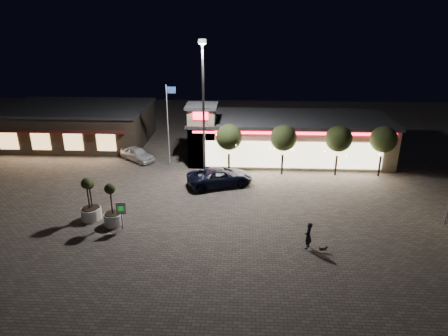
{
  "coord_description": "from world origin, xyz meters",
  "views": [
    {
      "loc": [
        5.28,
        -24.21,
        14.22
      ],
      "look_at": [
        3.79,
        6.0,
        2.46
      ],
      "focal_mm": 32.0,
      "sensor_mm": 36.0,
      "label": 1
    }
  ],
  "objects_px": {
    "white_sedan": "(137,154)",
    "planter_mid": "(92,206)",
    "valet_sign": "(121,211)",
    "planter_left": "(90,207)",
    "pickup_truck": "(220,177)",
    "pedestrian": "(308,236)"
  },
  "relations": [
    {
      "from": "white_sedan",
      "to": "planter_left",
      "type": "height_order",
      "value": "planter_left"
    },
    {
      "from": "planter_left",
      "to": "valet_sign",
      "type": "distance_m",
      "value": 3.06
    },
    {
      "from": "pickup_truck",
      "to": "white_sedan",
      "type": "bearing_deg",
      "value": 37.13
    },
    {
      "from": "white_sedan",
      "to": "planter_mid",
      "type": "bearing_deg",
      "value": -142.14
    },
    {
      "from": "pickup_truck",
      "to": "white_sedan",
      "type": "distance_m",
      "value": 10.65
    },
    {
      "from": "valet_sign",
      "to": "white_sedan",
      "type": "bearing_deg",
      "value": 100.11
    },
    {
      "from": "white_sedan",
      "to": "planter_left",
      "type": "bearing_deg",
      "value": -142.61
    },
    {
      "from": "planter_left",
      "to": "white_sedan",
      "type": "bearing_deg",
      "value": 88.77
    },
    {
      "from": "white_sedan",
      "to": "planter_mid",
      "type": "distance_m",
      "value": 12.45
    },
    {
      "from": "valet_sign",
      "to": "pickup_truck",
      "type": "bearing_deg",
      "value": 51.4
    },
    {
      "from": "white_sedan",
      "to": "planter_left",
      "type": "distance_m",
      "value": 12.64
    },
    {
      "from": "white_sedan",
      "to": "pickup_truck",
      "type": "bearing_deg",
      "value": -84.96
    },
    {
      "from": "white_sedan",
      "to": "valet_sign",
      "type": "height_order",
      "value": "valet_sign"
    },
    {
      "from": "white_sedan",
      "to": "valet_sign",
      "type": "distance_m",
      "value": 14.14
    },
    {
      "from": "pickup_truck",
      "to": "pedestrian",
      "type": "relative_size",
      "value": 3.16
    },
    {
      "from": "pedestrian",
      "to": "planter_left",
      "type": "height_order",
      "value": "planter_left"
    },
    {
      "from": "pedestrian",
      "to": "valet_sign",
      "type": "distance_m",
      "value": 12.79
    },
    {
      "from": "pedestrian",
      "to": "planter_mid",
      "type": "height_order",
      "value": "planter_mid"
    },
    {
      "from": "pedestrian",
      "to": "planter_left",
      "type": "xyz_separation_m",
      "value": [
        -15.4,
        3.09,
        0.1
      ]
    },
    {
      "from": "planter_mid",
      "to": "pedestrian",
      "type": "bearing_deg",
      "value": -12.11
    },
    {
      "from": "valet_sign",
      "to": "planter_mid",
      "type": "bearing_deg",
      "value": 151.11
    },
    {
      "from": "planter_left",
      "to": "valet_sign",
      "type": "bearing_deg",
      "value": -24.81
    }
  ]
}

